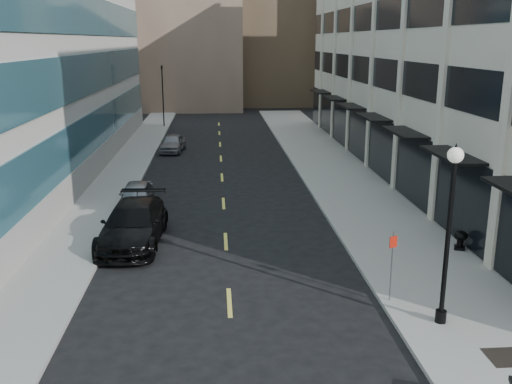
{
  "coord_description": "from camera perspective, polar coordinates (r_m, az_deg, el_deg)",
  "views": [
    {
      "loc": [
        -0.36,
        -9.47,
        8.49
      ],
      "look_at": [
        1.11,
        11.05,
        3.0
      ],
      "focal_mm": 40.0,
      "sensor_mm": 36.0,
      "label": 1
    }
  ],
  "objects": [
    {
      "name": "sidewalk_right",
      "position": [
        31.64,
        10.44,
        -0.73
      ],
      "size": [
        5.0,
        80.0,
        0.15
      ],
      "primitive_type": "cube",
      "color": "gray",
      "rests_on": "ground"
    },
    {
      "name": "sidewalk_left",
      "position": [
        31.26,
        -15.27,
        -1.21
      ],
      "size": [
        3.0,
        80.0,
        0.15
      ],
      "primitive_type": "cube",
      "color": "gray",
      "rests_on": "ground"
    },
    {
      "name": "building_right",
      "position": [
        40.36,
        22.02,
        14.62
      ],
      "size": [
        15.3,
        46.5,
        18.25
      ],
      "color": "beige",
      "rests_on": "ground"
    },
    {
      "name": "skyline_tan_far",
      "position": [
        88.56,
        -13.5,
        16.18
      ],
      "size": [
        12.0,
        14.0,
        22.0
      ],
      "primitive_type": "cube",
      "color": "#886F59",
      "rests_on": "ground"
    },
    {
      "name": "skyline_stone",
      "position": [
        77.69,
        9.96,
        15.85
      ],
      "size": [
        10.0,
        14.0,
        20.0
      ],
      "primitive_type": "cube",
      "color": "beige",
      "rests_on": "ground"
    },
    {
      "name": "road_centerline",
      "position": [
        27.8,
        -3.17,
        -2.84
      ],
      "size": [
        0.15,
        68.2,
        0.01
      ],
      "color": "#D8CC4C",
      "rests_on": "ground"
    },
    {
      "name": "traffic_signal",
      "position": [
        57.77,
        -9.4,
        12.0
      ],
      "size": [
        0.66,
        0.66,
        6.98
      ],
      "color": "black",
      "rests_on": "ground"
    },
    {
      "name": "car_black_pickup",
      "position": [
        24.93,
        -12.18,
        -3.17
      ],
      "size": [
        2.73,
        6.15,
        1.75
      ],
      "primitive_type": "imported",
      "rotation": [
        0.0,
        0.0,
        -0.04
      ],
      "color": "black",
      "rests_on": "ground"
    },
    {
      "name": "car_silver_sedan",
      "position": [
        30.19,
        -11.86,
        -0.34
      ],
      "size": [
        1.66,
        4.07,
        1.38
      ],
      "primitive_type": "imported",
      "rotation": [
        0.0,
        0.0,
        -0.01
      ],
      "color": "gray",
      "rests_on": "ground"
    },
    {
      "name": "car_grey_sedan",
      "position": [
        45.28,
        -8.33,
        4.87
      ],
      "size": [
        2.08,
        4.19,
        1.37
      ],
      "primitive_type": "imported",
      "rotation": [
        0.0,
        0.0,
        -0.12
      ],
      "color": "gray",
      "rests_on": "ground"
    },
    {
      "name": "lamppost",
      "position": [
        17.54,
        18.79,
        -2.7
      ],
      "size": [
        0.46,
        0.46,
        5.55
      ],
      "color": "black",
      "rests_on": "sidewalk_right"
    },
    {
      "name": "sign_post",
      "position": [
        19.13,
        13.47,
        -6.28
      ],
      "size": [
        0.27,
        0.13,
        2.4
      ],
      "rotation": [
        0.0,
        0.0,
        0.36
      ],
      "color": "slate",
      "rests_on": "sidewalk_right"
    },
    {
      "name": "urn_planter",
      "position": [
        24.91,
        19.77,
        -4.36
      ],
      "size": [
        0.57,
        0.57,
        0.79
      ],
      "rotation": [
        0.0,
        0.0,
        -0.42
      ],
      "color": "black",
      "rests_on": "sidewalk_right"
    }
  ]
}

